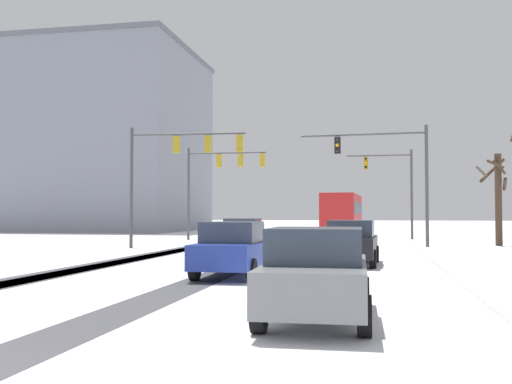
# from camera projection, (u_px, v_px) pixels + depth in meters

# --- Properties ---
(wheel_track_left_lane) EXTENTS (1.17, 31.54, 0.01)m
(wheel_track_left_lane) POSITION_uv_depth(u_px,v_px,m) (100.00, 266.00, 20.70)
(wheel_track_left_lane) COLOR #4C4C51
(wheel_track_left_lane) RESTS_ON ground
(wheel_track_right_lane) EXTENTS (0.82, 31.54, 0.01)m
(wheel_track_right_lane) POSITION_uv_depth(u_px,v_px,m) (101.00, 266.00, 20.70)
(wheel_track_right_lane) COLOR #4C4C51
(wheel_track_right_lane) RESTS_ON ground
(wheel_track_center) EXTENTS (1.15, 31.54, 0.01)m
(wheel_track_center) POSITION_uv_depth(u_px,v_px,m) (232.00, 269.00, 19.76)
(wheel_track_center) COLOR #4C4C51
(wheel_track_center) RESTS_ON ground
(wheel_track_oncoming) EXTENTS (1.08, 31.54, 0.01)m
(wheel_track_oncoming) POSITION_uv_depth(u_px,v_px,m) (89.00, 266.00, 20.79)
(wheel_track_oncoming) COLOR #4C4C51
(wheel_track_oncoming) RESTS_ON ground
(traffic_signal_far_left) EXTENTS (5.66, 0.44, 6.50)m
(traffic_signal_far_left) POSITION_uv_depth(u_px,v_px,m) (219.00, 172.00, 41.07)
(traffic_signal_far_left) COLOR #47474C
(traffic_signal_far_left) RESTS_ON ground
(traffic_signal_near_left) EXTENTS (6.32, 0.69, 6.50)m
(traffic_signal_near_left) POSITION_uv_depth(u_px,v_px,m) (177.00, 159.00, 31.32)
(traffic_signal_near_left) COLOR #47474C
(traffic_signal_near_left) RESTS_ON ground
(traffic_signal_far_right) EXTENTS (4.73, 0.38, 6.50)m
(traffic_signal_far_right) POSITION_uv_depth(u_px,v_px,m) (394.00, 179.00, 42.54)
(traffic_signal_far_right) COLOR #47474C
(traffic_signal_far_right) RESTS_ON ground
(traffic_signal_near_right) EXTENTS (6.70, 0.45, 6.50)m
(traffic_signal_near_right) POSITION_uv_depth(u_px,v_px,m) (390.00, 164.00, 31.00)
(traffic_signal_near_right) COLOR #47474C
(traffic_signal_near_right) RESTS_ON ground
(car_white_lead) EXTENTS (1.91, 4.14, 1.62)m
(car_white_lead) POSITION_uv_depth(u_px,v_px,m) (243.00, 235.00, 28.84)
(car_white_lead) COLOR silver
(car_white_lead) RESTS_ON ground
(car_black_second) EXTENTS (1.97, 4.17, 1.62)m
(car_black_second) POSITION_uv_depth(u_px,v_px,m) (352.00, 242.00, 21.26)
(car_black_second) COLOR black
(car_black_second) RESTS_ON ground
(car_blue_third) EXTENTS (1.84, 4.10, 1.62)m
(car_blue_third) POSITION_uv_depth(u_px,v_px,m) (233.00, 249.00, 17.33)
(car_blue_third) COLOR #233899
(car_blue_third) RESTS_ON ground
(car_grey_fourth) EXTENTS (1.90, 4.13, 1.62)m
(car_grey_fourth) POSITION_uv_depth(u_px,v_px,m) (317.00, 274.00, 10.22)
(car_grey_fourth) COLOR slate
(car_grey_fourth) RESTS_ON ground
(bus_oncoming) EXTENTS (2.97, 11.08, 3.38)m
(bus_oncoming) POSITION_uv_depth(u_px,v_px,m) (343.00, 212.00, 47.80)
(bus_oncoming) COLOR #B21E1E
(bus_oncoming) RESTS_ON ground
(bare_tree_sidewalk_far) EXTENTS (1.69, 2.05, 5.32)m
(bare_tree_sidewalk_far) POSITION_uv_depth(u_px,v_px,m) (498.00, 194.00, 33.85)
(bare_tree_sidewalk_far) COLOR #423023
(bare_tree_sidewalk_far) RESTS_ON ground
(office_building_far_left_block) EXTENTS (21.54, 18.91, 19.60)m
(office_building_far_left_block) POSITION_uv_depth(u_px,v_px,m) (97.00, 142.00, 64.78)
(office_building_far_left_block) COLOR gray
(office_building_far_left_block) RESTS_ON ground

